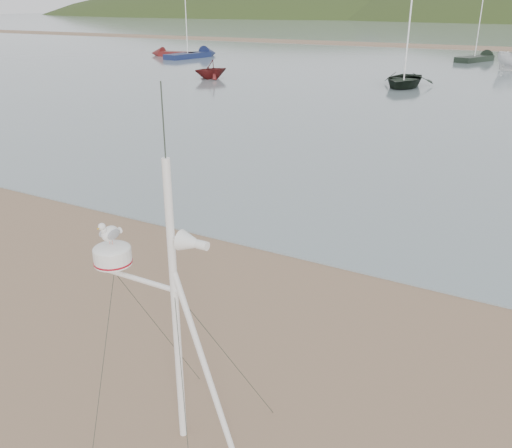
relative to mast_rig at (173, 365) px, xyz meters
The scene contains 7 objects.
ground 2.64m from the mast_rig, 140.88° to the left, with size 560.00×560.00×0.00m, color #82634B.
mast_rig is the anchor object (origin of this frame).
boat_dark 33.39m from the mast_rig, 100.61° to the left, with size 3.32×0.96×4.65m, color black.
boat_red 35.96m from the mast_rig, 123.36° to the left, with size 2.23×1.36×2.59m, color #571413.
dinghy_red_far 55.27m from the mast_rig, 128.36° to the left, with size 5.64×1.69×1.36m.
sailboat_dark_mid 54.91m from the mast_rig, 94.58° to the left, with size 3.64×6.34×6.20m.
sailboat_blue_near 53.96m from the mast_rig, 124.80° to the left, with size 2.64×7.16×6.95m.
Camera 1 is at (5.46, -5.78, 5.19)m, focal length 38.00 mm.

